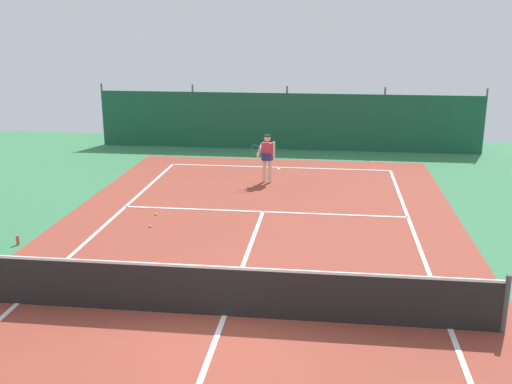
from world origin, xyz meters
TOP-DOWN VIEW (x-y plane):
  - ground_plane at (0.00, 0.00)m, footprint 36.00×36.00m
  - court_surface at (0.00, 0.00)m, footprint 11.02×26.60m
  - tennis_net at (0.00, 0.00)m, footprint 10.12×0.10m
  - back_fence at (-0.00, 15.79)m, footprint 16.30×0.98m
  - tennis_player at (-0.24, 9.72)m, footprint 0.78×0.70m
  - tennis_ball_near_player at (-2.85, 4.71)m, footprint 0.07×0.07m
  - tennis_ball_midcourt at (-2.99, 5.73)m, footprint 0.07×0.07m
  - tennis_ball_by_sideline at (1.62, 1.61)m, footprint 0.07×0.07m
  - parked_car at (-0.77, 18.40)m, footprint 2.25×4.32m
  - water_bottle at (-5.71, 3.04)m, footprint 0.08×0.08m

SIDE VIEW (x-z plane):
  - ground_plane at x=0.00m, z-range 0.00..0.00m
  - court_surface at x=0.00m, z-range 0.00..0.01m
  - tennis_ball_near_player at x=-2.85m, z-range 0.00..0.07m
  - tennis_ball_midcourt at x=-2.99m, z-range 0.00..0.07m
  - tennis_ball_by_sideline at x=1.62m, z-range 0.00..0.07m
  - water_bottle at x=-5.71m, z-range 0.00..0.24m
  - tennis_net at x=0.00m, z-range -0.04..1.06m
  - back_fence at x=0.00m, z-range -0.68..2.02m
  - parked_car at x=-0.77m, z-range 0.00..1.68m
  - tennis_player at x=-0.24m, z-range 0.14..1.78m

